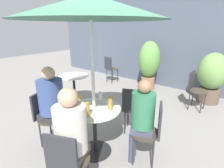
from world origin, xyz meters
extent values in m
plane|color=gray|center=(0.00, 0.00, 0.00)|extent=(20.00, 20.00, 0.00)
cube|color=#4C5666|center=(0.00, 3.48, 1.50)|extent=(10.00, 0.06, 3.00)
cylinder|color=black|center=(-0.02, -0.10, 0.01)|extent=(0.48, 0.48, 0.01)
cylinder|color=black|center=(-0.02, -0.10, 0.36)|extent=(0.06, 0.06, 0.68)
cylinder|color=silver|center=(-0.02, -0.10, 0.71)|extent=(0.75, 0.75, 0.02)
cylinder|color=black|center=(-1.58, 0.83, 0.01)|extent=(0.48, 0.48, 0.01)
cylinder|color=black|center=(-1.58, 0.83, 0.36)|extent=(0.06, 0.06, 0.68)
cylinder|color=silver|center=(-1.58, 0.83, 0.71)|extent=(0.68, 0.68, 0.02)
cylinder|color=#42382D|center=(-0.67, -0.38, 0.45)|extent=(0.40, 0.40, 0.02)
cylinder|color=#2D2D33|center=(-0.84, -0.32, 0.22)|extent=(0.02, 0.02, 0.44)
cylinder|color=#2D2D33|center=(-0.74, -0.55, 0.22)|extent=(0.02, 0.02, 0.44)
cylinder|color=#2D2D33|center=(-0.61, -0.21, 0.22)|extent=(0.02, 0.02, 0.44)
cylinder|color=#2D2D33|center=(-0.50, -0.45, 0.22)|extent=(0.02, 0.02, 0.44)
cube|color=#2D2D33|center=(-0.84, -0.46, 0.66)|extent=(0.16, 0.32, 0.40)
cylinder|color=#42382D|center=(0.26, -0.75, 0.45)|extent=(0.40, 0.40, 0.02)
cylinder|color=#2D2D33|center=(0.09, -0.68, 0.22)|extent=(0.02, 0.02, 0.44)
cube|color=#2D2D33|center=(0.33, -0.92, 0.66)|extent=(0.32, 0.16, 0.40)
cylinder|color=#42382D|center=(0.63, 0.18, 0.45)|extent=(0.40, 0.40, 0.02)
cylinder|color=#2D2D33|center=(0.80, 0.12, 0.22)|extent=(0.02, 0.02, 0.44)
cylinder|color=#2D2D33|center=(0.70, 0.36, 0.22)|extent=(0.02, 0.02, 0.44)
cylinder|color=#2D2D33|center=(0.56, 0.01, 0.22)|extent=(0.02, 0.02, 0.44)
cylinder|color=#2D2D33|center=(0.46, 0.25, 0.22)|extent=(0.02, 0.02, 0.44)
cube|color=#2D2D33|center=(0.79, 0.26, 0.66)|extent=(0.16, 0.32, 0.40)
cylinder|color=#42382D|center=(0.79, 2.34, 0.45)|extent=(0.40, 0.40, 0.02)
cylinder|color=#2D2D33|center=(0.66, 2.48, 0.22)|extent=(0.02, 0.02, 0.44)
cylinder|color=#2D2D33|center=(0.66, 2.22, 0.22)|extent=(0.02, 0.02, 0.44)
cylinder|color=#2D2D33|center=(0.92, 2.47, 0.22)|extent=(0.02, 0.02, 0.44)
cylinder|color=#2D2D33|center=(0.91, 2.21, 0.22)|extent=(0.02, 0.02, 0.44)
cube|color=#2D2D33|center=(0.61, 2.35, 0.66)|extent=(0.04, 0.34, 0.40)
cylinder|color=#42382D|center=(-2.00, 2.80, 0.45)|extent=(0.40, 0.40, 0.02)
cylinder|color=#2D2D33|center=(-2.15, 2.70, 0.22)|extent=(0.02, 0.02, 0.44)
cylinder|color=#2D2D33|center=(-1.90, 2.64, 0.22)|extent=(0.02, 0.02, 0.44)
cylinder|color=#2D2D33|center=(-2.10, 2.95, 0.22)|extent=(0.02, 0.02, 0.44)
cylinder|color=#2D2D33|center=(-1.85, 2.90, 0.22)|extent=(0.02, 0.02, 0.44)
cube|color=#2D2D33|center=(-2.04, 2.62, 0.66)|extent=(0.34, 0.10, 0.40)
cylinder|color=#42382D|center=(0.14, 0.71, 0.45)|extent=(0.40, 0.40, 0.02)
cylinder|color=#2D2D33|center=(0.07, 0.54, 0.22)|extent=(0.02, 0.02, 0.44)
cylinder|color=#2D2D33|center=(0.31, 0.63, 0.22)|extent=(0.02, 0.02, 0.44)
cylinder|color=#2D2D33|center=(-0.03, 0.78, 0.22)|extent=(0.02, 0.02, 0.44)
cylinder|color=#2D2D33|center=(0.22, 0.88, 0.22)|extent=(0.02, 0.02, 0.44)
cube|color=#2D2D33|center=(0.20, 0.54, 0.66)|extent=(0.33, 0.15, 0.40)
cylinder|color=#2D2D33|center=(-0.48, -0.39, 0.22)|extent=(0.11, 0.11, 0.43)
cylinder|color=#2D2D33|center=(-0.55, -0.24, 0.22)|extent=(0.11, 0.11, 0.43)
cube|color=#2D2D33|center=(-0.64, -0.37, 0.51)|extent=(0.44, 0.42, 0.11)
cylinder|color=#384C84|center=(-0.64, -0.37, 0.82)|extent=(0.36, 0.36, 0.51)
sphere|color=#DBAD89|center=(-0.64, -0.37, 1.17)|extent=(0.19, 0.19, 0.19)
cylinder|color=brown|center=(0.27, -0.57, 0.22)|extent=(0.10, 0.10, 0.43)
cylinder|color=brown|center=(0.13, -0.63, 0.22)|extent=(0.10, 0.10, 0.43)
cube|color=brown|center=(0.25, -0.72, 0.51)|extent=(0.39, 0.41, 0.10)
cylinder|color=beige|center=(0.25, -0.72, 0.81)|extent=(0.34, 0.34, 0.50)
sphere|color=tan|center=(0.25, -0.72, 1.15)|extent=(0.20, 0.20, 0.20)
cylinder|color=#42475B|center=(0.46, 0.19, 0.22)|extent=(0.09, 0.09, 0.43)
cylinder|color=#42475B|center=(0.52, 0.06, 0.22)|extent=(0.09, 0.09, 0.43)
cube|color=#42475B|center=(0.59, 0.17, 0.50)|extent=(0.37, 0.35, 0.09)
cylinder|color=#337551|center=(0.59, 0.17, 0.78)|extent=(0.30, 0.30, 0.46)
sphere|color=#9E7051|center=(0.59, 0.17, 1.10)|extent=(0.17, 0.17, 0.17)
cylinder|color=#B28433|center=(0.06, -0.31, 0.81)|extent=(0.06, 0.06, 0.18)
cylinder|color=#B28433|center=(0.17, 0.02, 0.81)|extent=(0.07, 0.07, 0.18)
cylinder|color=silver|center=(-0.09, 0.12, 0.79)|extent=(0.07, 0.07, 0.15)
cylinder|color=#B28433|center=(-0.24, -0.18, 0.80)|extent=(0.07, 0.07, 0.17)
cylinder|color=#93664C|center=(-0.71, 2.88, 0.19)|extent=(0.40, 0.40, 0.38)
ellipsoid|color=#609947|center=(-0.71, 2.88, 0.90)|extent=(0.62, 0.62, 1.03)
cylinder|color=brown|center=(0.91, 2.97, 0.18)|extent=(0.49, 0.49, 0.35)
ellipsoid|color=#709E51|center=(0.91, 2.97, 0.79)|extent=(0.66, 0.66, 0.88)
cylinder|color=silver|center=(-0.02, -0.10, 1.08)|extent=(0.04, 0.04, 2.15)
cone|color=#33664C|center=(-0.02, -0.10, 2.01)|extent=(1.83, 1.83, 0.28)
camera|label=1|loc=(1.54, -1.66, 1.80)|focal=28.00mm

